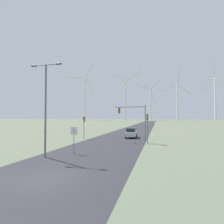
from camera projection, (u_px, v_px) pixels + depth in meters
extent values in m
plane|color=#667056|center=(47.00, 178.00, 11.04)|extent=(600.00, 600.00, 0.00)
cube|color=#2D2D33|center=(137.00, 129.00, 57.43)|extent=(10.00, 240.00, 0.01)
cylinder|color=slate|center=(46.00, 110.00, 17.02)|extent=(0.18, 0.18, 9.06)
cylinder|color=slate|center=(46.00, 65.00, 17.15)|extent=(2.79, 0.10, 0.10)
ellipsoid|color=#4C4C51|center=(34.00, 66.00, 17.51)|extent=(0.70, 0.32, 0.20)
ellipsoid|color=#4C4C51|center=(59.00, 64.00, 16.80)|extent=(0.70, 0.32, 0.20)
cylinder|color=slate|center=(74.00, 141.00, 18.48)|extent=(0.07, 0.07, 2.66)
cube|color=white|center=(74.00, 131.00, 18.50)|extent=(0.81, 0.01, 0.81)
cube|color=red|center=(74.00, 131.00, 18.52)|extent=(0.76, 0.02, 0.76)
cylinder|color=slate|center=(84.00, 128.00, 30.76)|extent=(0.11, 0.11, 3.94)
cube|color=#4C511E|center=(84.00, 119.00, 30.80)|extent=(0.28, 0.24, 0.90)
sphere|color=red|center=(84.00, 118.00, 30.68)|extent=(0.16, 0.16, 0.16)
sphere|color=gold|center=(84.00, 119.00, 30.67)|extent=(0.16, 0.16, 0.16)
sphere|color=green|center=(84.00, 121.00, 30.66)|extent=(0.16, 0.16, 0.16)
cylinder|color=slate|center=(147.00, 129.00, 25.54)|extent=(0.11, 0.11, 4.33)
cube|color=#4C511E|center=(147.00, 117.00, 25.59)|extent=(0.28, 0.24, 0.90)
sphere|color=red|center=(147.00, 115.00, 25.47)|extent=(0.16, 0.16, 0.16)
sphere|color=gold|center=(147.00, 117.00, 25.46)|extent=(0.16, 0.16, 0.16)
sphere|color=green|center=(147.00, 119.00, 25.45)|extent=(0.16, 0.16, 0.16)
cylinder|color=slate|center=(145.00, 124.00, 26.45)|extent=(0.14, 0.14, 5.72)
cylinder|color=slate|center=(130.00, 107.00, 27.14)|extent=(4.75, 0.12, 0.12)
cube|color=#4C511E|center=(119.00, 111.00, 27.54)|extent=(0.28, 0.24, 0.90)
sphere|color=red|center=(119.00, 109.00, 27.42)|extent=(0.18, 0.18, 0.18)
cube|color=#B7BCC1|center=(131.00, 134.00, 32.88)|extent=(1.96, 4.17, 0.80)
cube|color=#1E2328|center=(131.00, 130.00, 32.75)|extent=(1.64, 2.16, 0.70)
cylinder|color=black|center=(128.00, 135.00, 34.30)|extent=(0.22, 0.66, 0.66)
cylinder|color=black|center=(136.00, 135.00, 33.88)|extent=(0.22, 0.66, 0.66)
cylinder|color=black|center=(126.00, 137.00, 31.85)|extent=(0.22, 0.66, 0.66)
cylinder|color=black|center=(135.00, 137.00, 31.43)|extent=(0.22, 0.66, 0.66)
cylinder|color=white|center=(85.00, 99.00, 219.73)|extent=(2.20, 2.20, 53.63)
sphere|color=white|center=(85.00, 78.00, 220.51)|extent=(2.60, 2.60, 2.60)
cube|color=white|center=(89.00, 71.00, 221.23)|extent=(11.16, 4.37, 18.43)
cube|color=white|center=(76.00, 78.00, 219.63)|extent=(19.24, 7.23, 1.81)
cube|color=white|center=(89.00, 85.00, 220.69)|extent=(11.18, 4.38, 18.42)
cylinder|color=white|center=(125.00, 101.00, 216.68)|extent=(2.20, 2.20, 48.32)
sphere|color=white|center=(125.00, 81.00, 217.39)|extent=(2.60, 2.60, 2.60)
cube|color=white|center=(118.00, 78.00, 220.50)|extent=(18.91, 1.55, 11.58)
cube|color=white|center=(125.00, 90.00, 217.01)|extent=(2.17, 0.62, 20.66)
cube|color=white|center=(133.00, 76.00, 214.66)|extent=(18.61, 1.53, 12.16)
cylinder|color=white|center=(151.00, 104.00, 217.63)|extent=(2.20, 2.20, 39.43)
sphere|color=white|center=(150.00, 89.00, 218.21)|extent=(2.60, 2.60, 2.60)
cube|color=white|center=(153.00, 96.00, 217.93)|extent=(6.42, 2.13, 17.68)
cube|color=white|center=(156.00, 83.00, 218.39)|extent=(13.47, 3.97, 13.99)
cube|color=white|center=(143.00, 87.00, 218.31)|extent=(17.28, 4.96, 6.22)
cylinder|color=white|center=(177.00, 102.00, 217.18)|extent=(2.20, 2.20, 44.51)
sphere|color=white|center=(177.00, 85.00, 217.83)|extent=(2.60, 2.60, 2.60)
cube|color=white|center=(184.00, 89.00, 212.32)|extent=(15.30, 7.54, 14.33)
cube|color=white|center=(179.00, 76.00, 216.96)|extent=(4.95, 2.68, 20.22)
cube|color=white|center=(169.00, 88.00, 224.20)|extent=(17.95, 8.78, 8.65)
cylinder|color=white|center=(215.00, 100.00, 201.80)|extent=(2.20, 2.20, 47.75)
sphere|color=white|center=(215.00, 79.00, 202.50)|extent=(2.60, 2.60, 2.60)
cube|color=white|center=(206.00, 86.00, 209.15)|extent=(17.89, 9.97, 14.98)
cube|color=white|center=(214.00, 69.00, 203.64)|extent=(3.74, 2.33, 23.40)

